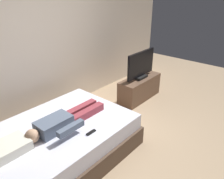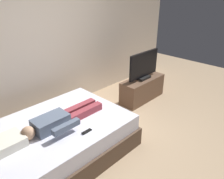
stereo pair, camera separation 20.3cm
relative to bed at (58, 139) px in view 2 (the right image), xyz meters
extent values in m
plane|color=tan|center=(0.71, -0.50, -0.26)|extent=(10.00, 10.00, 0.00)
cube|color=beige|center=(1.11, 1.26, 1.14)|extent=(6.40, 0.10, 2.80)
cube|color=brown|center=(0.00, 0.00, -0.11)|extent=(2.10, 1.51, 0.30)
cube|color=white|center=(0.00, 0.00, 0.16)|extent=(2.02, 1.43, 0.24)
cube|color=silver|center=(-0.73, 0.00, 0.34)|extent=(0.48, 0.34, 0.12)
cube|color=slate|center=(-0.10, -0.05, 0.37)|extent=(0.48, 0.28, 0.18)
sphere|color=tan|center=(-0.43, -0.05, 0.37)|extent=(0.18, 0.18, 0.18)
cube|color=#993842|center=(0.44, -0.13, 0.33)|extent=(0.60, 0.11, 0.11)
cube|color=#993842|center=(0.44, 0.03, 0.33)|extent=(0.60, 0.11, 0.11)
cube|color=slate|center=(-0.04, -0.33, 0.41)|extent=(0.40, 0.08, 0.08)
cube|color=black|center=(0.18, -0.47, 0.29)|extent=(0.15, 0.04, 0.02)
cube|color=brown|center=(2.30, 0.18, -0.01)|extent=(1.10, 0.40, 0.50)
cube|color=black|center=(2.30, 0.18, 0.26)|extent=(0.32, 0.20, 0.05)
cube|color=black|center=(2.30, 0.18, 0.56)|extent=(0.88, 0.05, 0.54)
camera|label=1|loc=(-1.45, -2.25, 2.07)|focal=35.19mm
camera|label=2|loc=(-1.32, -2.40, 2.07)|focal=35.19mm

